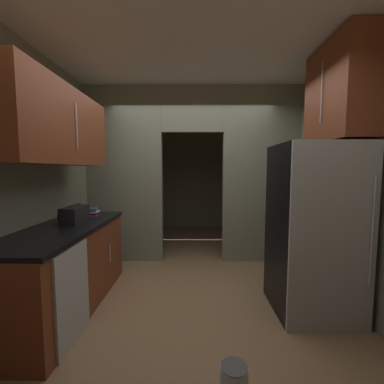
% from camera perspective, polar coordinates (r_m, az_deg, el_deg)
% --- Properties ---
extents(ground, '(20.00, 20.00, 0.00)m').
position_cam_1_polar(ground, '(3.10, -0.03, -23.69)').
color(ground, '#93704C').
extents(kitchen_overhead_slab, '(3.80, 6.67, 0.06)m').
position_cam_1_polar(kitchen_overhead_slab, '(3.40, 0.04, 28.29)').
color(kitchen_overhead_slab, silver).
extents(kitchen_partition, '(3.40, 0.12, 2.80)m').
position_cam_1_polar(kitchen_partition, '(4.05, 0.15, 5.15)').
color(kitchen_partition, gray).
rests_on(kitchen_partition, ground).
extents(adjoining_room_shell, '(3.40, 2.53, 2.80)m').
position_cam_1_polar(adjoining_room_shell, '(5.80, 0.25, 4.16)').
color(adjoining_room_shell, gray).
rests_on(adjoining_room_shell, ground).
extents(refrigerator, '(0.77, 0.80, 1.75)m').
position_cam_1_polar(refrigerator, '(2.92, 25.77, -7.64)').
color(refrigerator, black).
rests_on(refrigerator, ground).
extents(lower_cabinet_run, '(0.69, 1.89, 0.90)m').
position_cam_1_polar(lower_cabinet_run, '(3.11, -26.79, -15.09)').
color(lower_cabinet_run, brown).
rests_on(lower_cabinet_run, ground).
extents(dishwasher, '(0.02, 0.56, 0.84)m').
position_cam_1_polar(dishwasher, '(2.55, -25.38, -20.41)').
color(dishwasher, '#B7BABC').
rests_on(dishwasher, ground).
extents(upper_cabinet_counterside, '(0.36, 1.70, 0.78)m').
position_cam_1_polar(upper_cabinet_counterside, '(2.96, -27.96, 13.02)').
color(upper_cabinet_counterside, brown).
extents(upper_cabinet_fridgeside, '(0.36, 0.85, 1.00)m').
position_cam_1_polar(upper_cabinet_fridgeside, '(3.16, 30.44, 18.85)').
color(upper_cabinet_fridgeside, brown).
extents(boombox, '(0.19, 0.38, 0.21)m').
position_cam_1_polar(boombox, '(3.14, -25.10, -4.66)').
color(boombox, black).
rests_on(boombox, lower_cabinet_run).
extents(book_stack, '(0.15, 0.17, 0.10)m').
position_cam_1_polar(book_stack, '(3.50, -21.58, -4.28)').
color(book_stack, '#8C3893').
rests_on(book_stack, lower_cabinet_run).
extents(paint_can, '(0.19, 0.19, 0.20)m').
position_cam_1_polar(paint_can, '(2.10, 9.48, -36.58)').
color(paint_can, silver).
rests_on(paint_can, ground).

